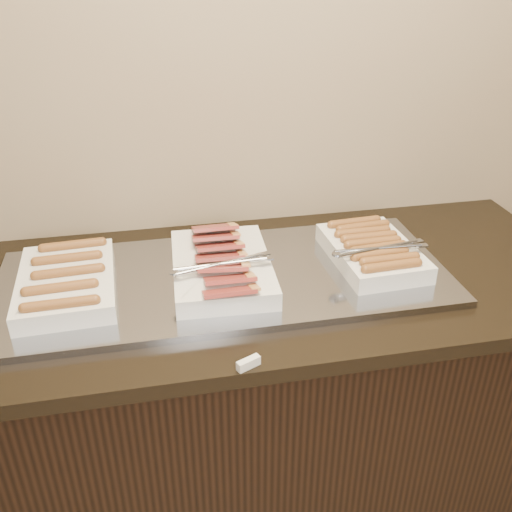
% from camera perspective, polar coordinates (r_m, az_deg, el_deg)
% --- Properties ---
extents(counter, '(2.06, 0.76, 0.90)m').
position_cam_1_polar(counter, '(1.82, -3.17, -14.75)').
color(counter, black).
rests_on(counter, ground).
extents(warming_tray, '(1.20, 0.50, 0.02)m').
position_cam_1_polar(warming_tray, '(1.54, -3.12, -2.26)').
color(warming_tray, '#91949E').
rests_on(warming_tray, counter).
extents(dish_left, '(0.25, 0.36, 0.07)m').
position_cam_1_polar(dish_left, '(1.53, -18.39, -2.46)').
color(dish_left, silver).
rests_on(dish_left, warming_tray).
extents(dish_center, '(0.28, 0.40, 0.09)m').
position_cam_1_polar(dish_center, '(1.51, -3.47, -0.99)').
color(dish_center, silver).
rests_on(dish_center, warming_tray).
extents(dish_right, '(0.26, 0.34, 0.08)m').
position_cam_1_polar(dish_right, '(1.61, 11.58, 0.55)').
color(dish_right, silver).
rests_on(dish_right, warming_tray).
extents(label_holder, '(0.06, 0.04, 0.02)m').
position_cam_1_polar(label_holder, '(1.25, -0.76, -10.67)').
color(label_holder, silver).
rests_on(label_holder, counter).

